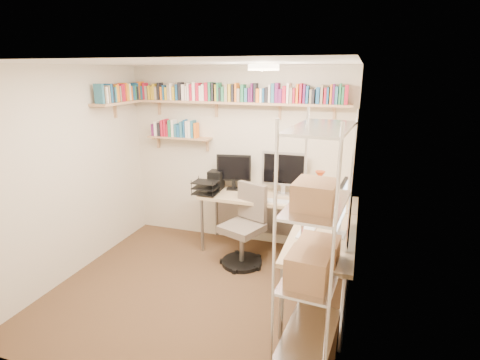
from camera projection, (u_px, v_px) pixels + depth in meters
name	position (u px, v px, depth m)	size (l,w,h in m)	color
ground	(197.00, 290.00, 4.30)	(3.20, 3.20, 0.00)	#4B3120
room_shell	(192.00, 159.00, 3.87)	(3.24, 3.04, 2.52)	beige
wall_shelves	(204.00, 102.00, 5.04)	(3.12, 1.09, 0.80)	tan
corner_desk	(276.00, 205.00, 4.73)	(2.15, 2.10, 1.40)	tan
office_chair	(245.00, 231.00, 4.81)	(0.60, 0.61, 1.05)	black
wire_rack	(314.00, 240.00, 3.06)	(0.53, 0.96, 2.12)	silver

